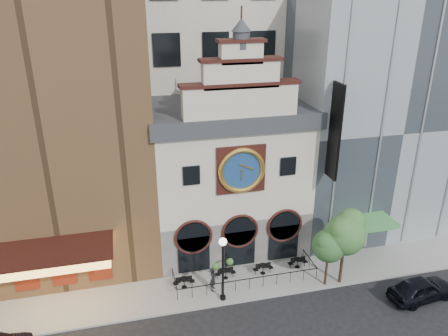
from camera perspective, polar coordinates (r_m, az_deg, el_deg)
name	(u,v)px	position (r m, az deg, el deg)	size (l,w,h in m)	color
ground	(254,301)	(32.48, 3.96, -16.94)	(120.00, 120.00, 0.00)	black
sidewalk	(244,279)	(34.31, 2.68, -14.27)	(44.00, 5.00, 0.15)	gray
clock_building	(228,172)	(35.45, 0.48, -0.59)	(12.60, 8.78, 18.65)	#605E5B
theater_building	(51,104)	(35.03, -21.71, 7.73)	(14.00, 15.60, 25.00)	brown
retail_building	(363,114)	(41.10, 17.70, 6.73)	(14.00, 14.40, 20.00)	gray
cafe_railing	(244,273)	(34.00, 2.69, -13.56)	(10.60, 2.60, 0.90)	black
bistro_0	(184,282)	(33.21, -5.25, -14.61)	(1.58, 0.68, 0.90)	black
bistro_1	(225,273)	(33.96, 0.18, -13.56)	(1.58, 0.68, 0.90)	black
bistro_2	(263,268)	(34.57, 5.12, -12.93)	(1.58, 0.68, 0.90)	black
bistro_3	(298,262)	(35.56, 9.60, -12.05)	(1.58, 0.68, 0.90)	black
car_right	(421,289)	(35.04, 24.37, -14.17)	(1.97, 4.89, 1.67)	black
pedestrian	(213,279)	(32.59, -1.44, -14.30)	(0.68, 0.45, 1.86)	black
lamppost	(223,262)	(30.47, -0.15, -12.22)	(1.56, 0.82, 5.01)	black
tree_left	(329,243)	(32.56, 13.61, -9.53)	(2.50, 2.40, 4.81)	#382619
tree_right	(346,232)	(32.70, 15.64, -8.02)	(3.05, 2.93, 5.87)	#382619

